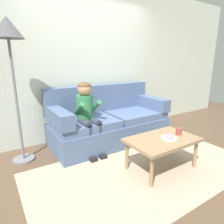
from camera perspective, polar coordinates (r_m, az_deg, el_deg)
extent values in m
plane|color=brown|center=(2.91, 6.27, -14.22)|extent=(10.00, 10.00, 0.00)
cube|color=beige|center=(3.73, -7.13, 14.62)|extent=(8.00, 0.10, 2.80)
cube|color=tan|center=(2.75, 9.68, -16.14)|extent=(2.98, 1.60, 0.01)
cube|color=slate|center=(3.48, -0.53, -5.65)|extent=(2.03, 0.90, 0.38)
cube|color=slate|center=(3.13, -7.95, -3.34)|extent=(0.97, 0.74, 0.12)
cube|color=slate|center=(3.65, 6.64, -0.64)|extent=(0.97, 0.74, 0.12)
cube|color=slate|center=(3.62, -3.51, 4.19)|extent=(2.03, 0.20, 0.48)
cube|color=slate|center=(2.99, -15.57, -1.23)|extent=(0.20, 0.90, 0.22)
cube|color=slate|center=(3.91, 10.90, 2.80)|extent=(0.20, 0.90, 0.22)
cube|color=#937551|center=(2.64, 14.50, -7.90)|extent=(0.91, 0.58, 0.04)
cylinder|color=#937551|center=(2.33, 11.49, -16.84)|extent=(0.04, 0.04, 0.39)
cylinder|color=#937551|center=(2.89, 23.14, -11.30)|extent=(0.04, 0.04, 0.39)
cylinder|color=#937551|center=(2.64, 4.36, -12.62)|extent=(0.04, 0.04, 0.39)
cylinder|color=#937551|center=(3.14, 16.16, -8.54)|extent=(0.04, 0.04, 0.39)
cylinder|color=#337A4C|center=(3.03, -7.98, 1.16)|extent=(0.26, 0.26, 0.40)
sphere|color=tan|center=(2.95, -8.02, 6.68)|extent=(0.21, 0.21, 0.21)
ellipsoid|color=brown|center=(2.95, -8.06, 7.59)|extent=(0.20, 0.20, 0.12)
cylinder|color=#333847|center=(2.92, -8.03, -3.26)|extent=(0.11, 0.30, 0.11)
cylinder|color=#333847|center=(2.87, -6.59, -8.42)|extent=(0.09, 0.09, 0.44)
cube|color=black|center=(2.94, -5.99, -13.24)|extent=(0.10, 0.20, 0.06)
cylinder|color=#337A4C|center=(2.87, -9.58, 1.07)|extent=(0.07, 0.29, 0.23)
cylinder|color=#333847|center=(2.98, -5.24, -2.76)|extent=(0.11, 0.30, 0.11)
cylinder|color=#333847|center=(2.94, -3.76, -7.79)|extent=(0.09, 0.09, 0.44)
cube|color=black|center=(3.00, -3.21, -12.51)|extent=(0.10, 0.20, 0.06)
cylinder|color=#337A4C|center=(2.99, -4.79, 1.75)|extent=(0.07, 0.29, 0.23)
cylinder|color=white|center=(2.65, 16.39, -7.29)|extent=(0.21, 0.21, 0.01)
torus|color=pink|center=(2.64, 16.43, -6.79)|extent=(0.17, 0.17, 0.04)
cylinder|color=#993D38|center=(2.81, 18.92, -5.34)|extent=(0.08, 0.08, 0.09)
cube|color=red|center=(3.39, 15.10, -9.82)|extent=(0.16, 0.09, 0.05)
cylinder|color=red|center=(3.33, 14.09, -10.20)|extent=(0.06, 0.06, 0.05)
cylinder|color=red|center=(3.45, 16.07, -9.45)|extent=(0.06, 0.06, 0.05)
cylinder|color=slate|center=(3.20, -24.33, -12.39)|extent=(0.30, 0.30, 0.03)
cylinder|color=slate|center=(2.93, -26.12, 2.85)|extent=(0.04, 0.04, 1.69)
cone|color=#4C4C51|center=(2.91, -28.35, 20.99)|extent=(0.39, 0.39, 0.26)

